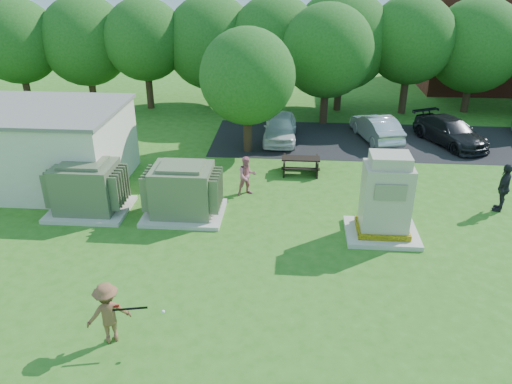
# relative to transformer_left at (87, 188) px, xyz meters

# --- Properties ---
(ground) EXTENTS (120.00, 120.00, 0.00)m
(ground) POSITION_rel_transformer_left_xyz_m (6.50, -4.50, -0.97)
(ground) COLOR #2D6619
(ground) RESTS_ON ground
(service_building) EXTENTS (10.00, 5.00, 3.20)m
(service_building) POSITION_rel_transformer_left_xyz_m (-4.50, 2.50, 0.63)
(service_building) COLOR beige
(service_building) RESTS_ON ground
(parking_strip) EXTENTS (20.00, 6.00, 0.01)m
(parking_strip) POSITION_rel_transformer_left_xyz_m (13.50, 9.00, -0.96)
(parking_strip) COLOR #232326
(parking_strip) RESTS_ON ground
(transformer_left) EXTENTS (3.00, 2.40, 2.07)m
(transformer_left) POSITION_rel_transformer_left_xyz_m (0.00, 0.00, 0.00)
(transformer_left) COLOR beige
(transformer_left) RESTS_ON ground
(transformer_right) EXTENTS (3.00, 2.40, 2.07)m
(transformer_right) POSITION_rel_transformer_left_xyz_m (3.70, 0.00, 0.00)
(transformer_right) COLOR beige
(transformer_right) RESTS_ON ground
(generator_cabinet) EXTENTS (2.53, 2.07, 3.08)m
(generator_cabinet) POSITION_rel_transformer_left_xyz_m (11.01, -0.98, 0.38)
(generator_cabinet) COLOR beige
(generator_cabinet) RESTS_ON ground
(picnic_table) EXTENTS (1.72, 1.29, 0.73)m
(picnic_table) POSITION_rel_transformer_left_xyz_m (8.15, 4.40, -0.51)
(picnic_table) COLOR black
(picnic_table) RESTS_ON ground
(batter) EXTENTS (1.28, 1.08, 1.72)m
(batter) POSITION_rel_transformer_left_xyz_m (3.26, -6.94, -0.11)
(batter) COLOR brown
(batter) RESTS_ON ground
(person_at_picnic) EXTENTS (0.99, 0.90, 1.65)m
(person_at_picnic) POSITION_rel_transformer_left_xyz_m (5.93, 1.99, -0.14)
(person_at_picnic) COLOR #CC6C81
(person_at_picnic) RESTS_ON ground
(person_walking_right) EXTENTS (0.95, 1.22, 1.93)m
(person_walking_right) POSITION_rel_transformer_left_xyz_m (15.88, 1.33, -0.00)
(person_walking_right) COLOR black
(person_walking_right) RESTS_ON ground
(car_white) EXTENTS (1.71, 4.21, 1.43)m
(car_white) POSITION_rel_transformer_left_xyz_m (7.06, 8.77, -0.25)
(car_white) COLOR white
(car_white) RESTS_ON ground
(car_silver_a) EXTENTS (2.48, 4.41, 1.38)m
(car_silver_a) POSITION_rel_transformer_left_xyz_m (12.17, 9.19, -0.28)
(car_silver_a) COLOR silver
(car_silver_a) RESTS_ON ground
(car_dark) EXTENTS (3.63, 4.98, 1.34)m
(car_dark) POSITION_rel_transformer_left_xyz_m (15.94, 8.89, -0.30)
(car_dark) COLOR black
(car_dark) RESTS_ON ground
(batting_equipment) EXTENTS (1.39, 0.25, 0.16)m
(batting_equipment) POSITION_rel_transformer_left_xyz_m (3.94, -7.03, 0.14)
(batting_equipment) COLOR black
(batting_equipment) RESTS_ON ground
(tree_row) EXTENTS (41.30, 13.30, 7.30)m
(tree_row) POSITION_rel_transformer_left_xyz_m (8.25, 14.00, 3.18)
(tree_row) COLOR #47301E
(tree_row) RESTS_ON ground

